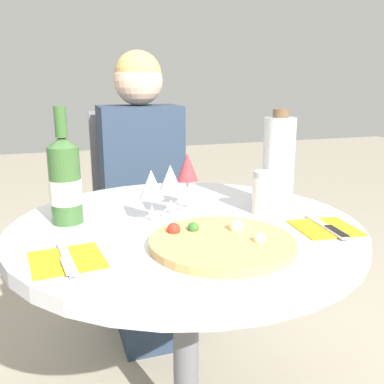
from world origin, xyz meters
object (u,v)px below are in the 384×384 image
object	(u,v)px
tall_carafe	(278,162)
wine_bottle	(65,181)
dining_table	(186,265)
chair_behind_diner	(139,217)
seated_diner	(146,206)
pizza_large	(222,242)

from	to	relation	value
tall_carafe	wine_bottle	bearing A→B (deg)	175.07
dining_table	wine_bottle	size ratio (longest dim) A/B	3.03
dining_table	chair_behind_diner	size ratio (longest dim) A/B	0.99
dining_table	tall_carafe	distance (m)	0.41
dining_table	chair_behind_diner	world-z (taller)	chair_behind_diner
seated_diner	chair_behind_diner	bearing A→B (deg)	-90.00
wine_bottle	tall_carafe	world-z (taller)	wine_bottle
chair_behind_diner	wine_bottle	bearing A→B (deg)	65.32
chair_behind_diner	tall_carafe	distance (m)	0.93
seated_diner	tall_carafe	bearing A→B (deg)	112.06
pizza_large	tall_carafe	distance (m)	0.39
chair_behind_diner	pizza_large	size ratio (longest dim) A/B	2.83
dining_table	wine_bottle	xyz separation A→B (m)	(-0.30, 0.10, 0.24)
pizza_large	tall_carafe	xyz separation A→B (m)	(0.28, 0.24, 0.13)
chair_behind_diner	seated_diner	world-z (taller)	seated_diner
chair_behind_diner	seated_diner	bearing A→B (deg)	90.00
dining_table	wine_bottle	bearing A→B (deg)	161.18
dining_table	tall_carafe	xyz separation A→B (m)	(0.31, 0.05, 0.26)
seated_diner	tall_carafe	world-z (taller)	seated_diner
dining_table	tall_carafe	size ratio (longest dim) A/B	3.20
tall_carafe	dining_table	bearing A→B (deg)	-170.62
chair_behind_diner	wine_bottle	xyz separation A→B (m)	(-0.34, -0.75, 0.37)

